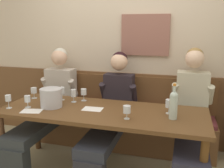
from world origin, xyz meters
name	(u,v)px	position (x,y,z in m)	size (l,w,h in m)	color
room_wall_back	(124,41)	(0.00, 1.09, 1.40)	(6.80, 0.12, 2.80)	beige
wood_wainscot_panel	(122,107)	(0.00, 1.04, 0.49)	(6.80, 0.03, 0.97)	brown
wall_bench	(119,126)	(0.00, 0.83, 0.28)	(2.47, 0.42, 0.94)	brown
dining_table	(102,117)	(0.00, 0.12, 0.66)	(2.17, 0.80, 0.74)	brown
person_center_right_seat	(49,102)	(-0.82, 0.48, 0.65)	(0.49, 1.27, 1.31)	#2E3335
person_center_left_seat	(112,110)	(0.01, 0.46, 0.63)	(0.48, 1.27, 1.28)	#2B2B32
person_right_seat	(192,113)	(0.91, 0.49, 0.67)	(0.48, 1.27, 1.35)	#2B2C2E
ice_bucket	(51,98)	(-0.56, 0.07, 0.84)	(0.23, 0.23, 0.20)	silver
wine_bottle_green_tall	(174,104)	(0.73, 0.07, 0.88)	(0.08, 0.08, 0.34)	#B9CCBC
wine_glass_center_front	(62,91)	(-0.57, 0.35, 0.85)	(0.07, 0.07, 0.15)	silver
wine_glass_near_bucket	(127,110)	(0.31, -0.06, 0.83)	(0.07, 0.07, 0.13)	silver
wine_glass_by_bottle	(27,99)	(-0.80, -0.02, 0.83)	(0.06, 0.06, 0.13)	silver
wine_glass_mid_right	(8,99)	(-0.98, -0.09, 0.84)	(0.06, 0.06, 0.15)	silver
wine_glass_right_end	(34,91)	(-0.93, 0.32, 0.83)	(0.07, 0.07, 0.13)	silver
wine_glass_left_end	(84,92)	(-0.31, 0.39, 0.84)	(0.07, 0.07, 0.14)	silver
wine_glass_mid_left	(169,104)	(0.68, 0.21, 0.84)	(0.07, 0.07, 0.15)	silver
wine_glass_center_rear	(73,94)	(-0.41, 0.31, 0.83)	(0.06, 0.06, 0.15)	silver
tasting_sheet_left_guest	(93,109)	(-0.10, 0.12, 0.74)	(0.21, 0.15, 0.00)	white
tasting_sheet_right_guest	(32,111)	(-0.69, -0.11, 0.74)	(0.21, 0.15, 0.00)	white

